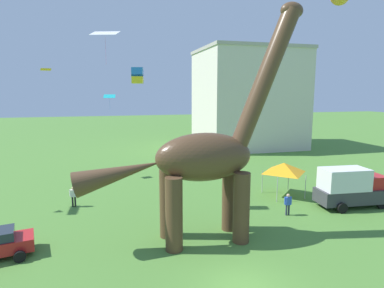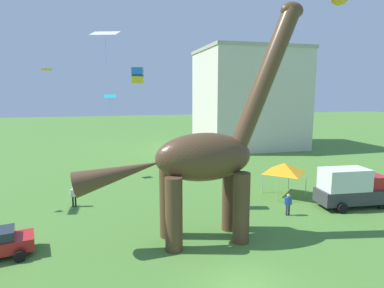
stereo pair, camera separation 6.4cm
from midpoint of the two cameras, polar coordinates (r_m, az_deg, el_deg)
name	(u,v)px [view 1 (the left image)]	position (r m, az deg, el deg)	size (l,w,h in m)	color
dinosaur_sculpture	(203,157)	(19.80, 1.83, -2.28)	(13.91, 2.95, 14.54)	#513823
parked_box_truck	(351,187)	(29.27, 25.86, -6.74)	(5.76, 2.56, 3.20)	#38383D
person_far_spectator	(288,202)	(25.83, 16.29, -9.71)	(0.62, 0.27, 1.66)	#2D3347
person_vendor_side	(74,194)	(28.29, -19.99, -8.25)	(0.62, 0.27, 1.66)	black
festival_canopy_tent	(284,168)	(30.02, 15.63, -4.02)	(3.15, 3.15, 3.00)	#B2B2B7
kite_near_low	(46,69)	(37.95, -24.14, 11.76)	(1.16, 0.96, 0.20)	orange
kite_apex	(105,33)	(21.63, -15.00, 18.13)	(1.92, 1.63, 2.08)	white
kite_drifting	(109,96)	(37.56, -14.22, 8.05)	(1.34, 1.01, 1.63)	#19B2B7
kite_far_right	(137,75)	(25.58, -9.55, 11.68)	(0.98, 0.98, 1.18)	#287AE5
background_building_block	(248,98)	(56.42, 9.65, 7.83)	(16.16, 14.14, 16.23)	beige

